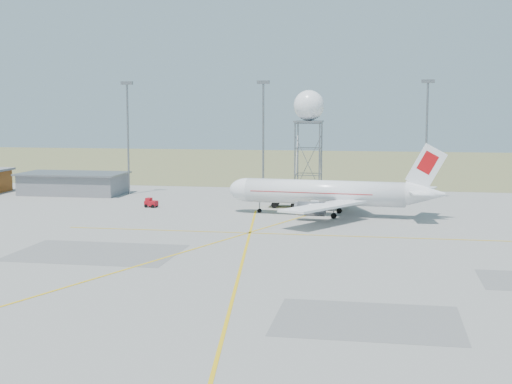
% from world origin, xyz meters
% --- Properties ---
extents(ground, '(400.00, 400.00, 0.00)m').
position_xyz_m(ground, '(0.00, 0.00, 0.00)').
color(ground, '#A1A09B').
rests_on(ground, ground).
extents(grass_strip, '(400.00, 120.00, 0.03)m').
position_xyz_m(grass_strip, '(0.00, 140.00, 0.01)').
color(grass_strip, '#5E6839').
rests_on(grass_strip, ground).
extents(building_grey, '(19.00, 10.00, 3.90)m').
position_xyz_m(building_grey, '(-45.00, 64.00, 1.97)').
color(building_grey, slate).
rests_on(building_grey, ground).
extents(mast_a, '(2.20, 0.50, 20.50)m').
position_xyz_m(mast_a, '(-35.00, 66.00, 12.07)').
color(mast_a, slate).
rests_on(mast_a, ground).
extents(mast_b, '(2.20, 0.50, 20.50)m').
position_xyz_m(mast_b, '(-10.00, 66.00, 12.07)').
color(mast_b, slate).
rests_on(mast_b, ground).
extents(mast_c, '(2.20, 0.50, 20.50)m').
position_xyz_m(mast_c, '(18.00, 66.00, 12.07)').
color(mast_c, slate).
rests_on(mast_c, ground).
extents(airliner_main, '(32.06, 31.04, 10.91)m').
position_xyz_m(airliner_main, '(3.04, 46.37, 3.34)').
color(airliner_main, white).
rests_on(airliner_main, ground).
extents(radar_tower, '(5.18, 5.18, 18.76)m').
position_xyz_m(radar_tower, '(-1.74, 63.49, 10.53)').
color(radar_tower, slate).
rests_on(radar_tower, ground).
extents(fire_truck, '(8.81, 3.79, 3.47)m').
position_xyz_m(fire_truck, '(-2.64, 54.28, 1.67)').
color(fire_truck, yellow).
rests_on(fire_truck, ground).
extents(baggage_tug, '(2.12, 1.83, 1.50)m').
position_xyz_m(baggage_tug, '(-25.49, 50.14, 0.57)').
color(baggage_tug, '#AB0C17').
rests_on(baggage_tug, ground).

